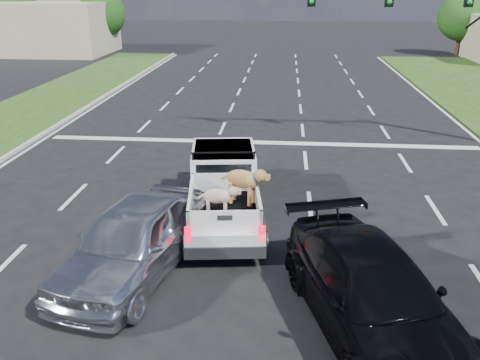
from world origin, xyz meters
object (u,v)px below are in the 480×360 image
at_px(pickup_truck, 225,188).
at_px(black_coupe, 373,293).
at_px(traffic_signal, 460,19).
at_px(silver_sedan, 133,240).

xyz_separation_m(pickup_truck, black_coupe, (3.19, -4.45, -0.12)).
bearing_deg(pickup_truck, traffic_signal, 36.93).
relative_size(traffic_signal, pickup_truck, 1.75).
height_order(traffic_signal, black_coupe, traffic_signal).
height_order(traffic_signal, pickup_truck, traffic_signal).
relative_size(silver_sedan, black_coupe, 0.91).
bearing_deg(black_coupe, silver_sedan, 145.79).
bearing_deg(black_coupe, pickup_truck, 108.99).
height_order(silver_sedan, black_coupe, silver_sedan).
height_order(traffic_signal, silver_sedan, traffic_signal).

